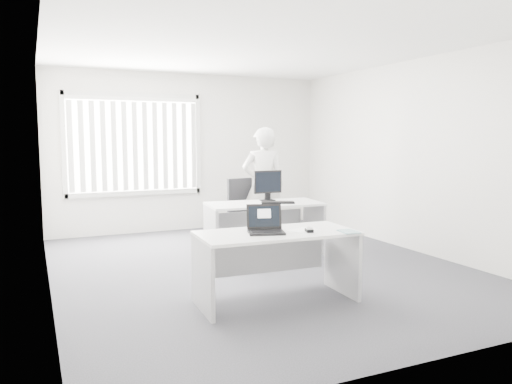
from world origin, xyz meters
name	(u,v)px	position (x,y,z in m)	size (l,w,h in m)	color
ground	(259,267)	(0.00, 0.00, 0.00)	(6.00, 6.00, 0.00)	#56555D
wall_back	(190,152)	(0.00, 3.00, 1.40)	(5.00, 0.02, 2.80)	silver
wall_front	(433,176)	(0.00, -3.00, 1.40)	(5.00, 0.02, 2.80)	silver
wall_left	(45,164)	(-2.50, 0.00, 1.40)	(0.02, 6.00, 2.80)	silver
wall_right	(414,156)	(2.50, 0.00, 1.40)	(0.02, 6.00, 2.80)	silver
ceiling	(259,46)	(0.00, 0.00, 2.80)	(5.00, 6.00, 0.02)	white
window	(134,144)	(-1.00, 2.96, 1.55)	(2.32, 0.06, 1.76)	silver
blinds	(135,146)	(-1.00, 2.90, 1.52)	(2.20, 0.10, 1.50)	white
desk_near	(276,251)	(-0.40, -1.30, 0.52)	(1.62, 0.81, 0.73)	white
desk_far	(264,217)	(0.39, 0.67, 0.53)	(1.69, 0.90, 0.74)	white
office_chair	(245,224)	(0.40, 1.41, 0.32)	(0.67, 0.67, 1.03)	black
person	(263,185)	(0.71, 1.39, 0.92)	(0.67, 0.44, 1.83)	silver
laptop	(266,220)	(-0.54, -1.34, 0.87)	(0.36, 0.32, 0.28)	black
paper_sheet	(303,230)	(-0.11, -1.33, 0.73)	(0.28, 0.20, 0.00)	white
mouse	(309,230)	(-0.11, -1.45, 0.75)	(0.07, 0.11, 0.05)	silver
booklet	(349,232)	(0.25, -1.62, 0.73)	(0.16, 0.22, 0.01)	white
keyboard	(278,203)	(0.54, 0.54, 0.75)	(0.47, 0.16, 0.02)	black
monitor	(268,186)	(0.54, 0.86, 0.96)	(0.45, 0.13, 0.45)	black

